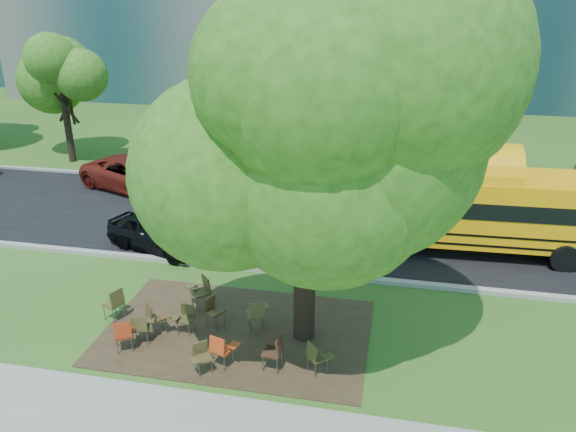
% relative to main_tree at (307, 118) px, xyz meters
% --- Properties ---
extents(ground, '(160.00, 160.00, 0.00)m').
position_rel_main_tree_xyz_m(ground, '(-2.80, 0.35, -5.84)').
color(ground, '#2A541A').
rests_on(ground, ground).
extents(dirt_patch, '(7.00, 4.50, 0.03)m').
position_rel_main_tree_xyz_m(dirt_patch, '(-1.80, -0.15, -5.82)').
color(dirt_patch, '#382819').
rests_on(dirt_patch, ground).
extents(asphalt_road, '(80.00, 8.00, 0.04)m').
position_rel_main_tree_xyz_m(asphalt_road, '(-2.80, 7.35, -5.82)').
color(asphalt_road, black).
rests_on(asphalt_road, ground).
extents(kerb_near, '(80.00, 0.25, 0.14)m').
position_rel_main_tree_xyz_m(kerb_near, '(-2.80, 3.35, -5.77)').
color(kerb_near, gray).
rests_on(kerb_near, ground).
extents(kerb_far, '(80.00, 0.25, 0.14)m').
position_rel_main_tree_xyz_m(kerb_far, '(-2.80, 11.45, -5.77)').
color(kerb_far, gray).
rests_on(kerb_far, ground).
extents(bg_tree_0, '(5.20, 5.20, 7.18)m').
position_rel_main_tree_xyz_m(bg_tree_0, '(-14.80, 13.35, -1.27)').
color(bg_tree_0, black).
rests_on(bg_tree_0, ground).
extents(bg_tree_2, '(4.80, 4.80, 6.62)m').
position_rel_main_tree_xyz_m(bg_tree_2, '(-7.80, 16.35, -1.62)').
color(bg_tree_2, black).
rests_on(bg_tree_2, ground).
extents(bg_tree_3, '(5.60, 5.60, 7.84)m').
position_rel_main_tree_xyz_m(bg_tree_3, '(5.20, 14.35, -0.81)').
color(bg_tree_3, black).
rests_on(bg_tree_3, ground).
extents(main_tree, '(7.20, 7.20, 9.45)m').
position_rel_main_tree_xyz_m(main_tree, '(0.00, 0.00, 0.00)').
color(main_tree, black).
rests_on(main_tree, ground).
extents(school_bus, '(11.41, 2.99, 2.77)m').
position_rel_main_tree_xyz_m(school_bus, '(4.75, 6.34, -4.24)').
color(school_bus, '#FFA508').
rests_on(school_bus, ground).
extents(chair_0, '(0.61, 0.74, 0.90)m').
position_rel_main_tree_xyz_m(chair_0, '(-4.30, -1.53, -5.28)').
color(chair_0, '#A32E11').
rests_on(chair_0, ground).
extents(chair_1, '(0.76, 0.60, 0.89)m').
position_rel_main_tree_xyz_m(chair_1, '(-3.88, -0.65, -5.29)').
color(chair_1, '#4B361A').
rests_on(chair_1, ground).
extents(chair_2, '(0.60, 0.65, 0.88)m').
position_rel_main_tree_xyz_m(chair_2, '(-4.03, -1.14, -5.30)').
color(chair_2, '#443F1D').
rests_on(chair_2, ground).
extents(chair_3, '(0.55, 0.48, 0.81)m').
position_rel_main_tree_xyz_m(chair_3, '(-3.12, -0.43, -5.34)').
color(chair_3, '#433E1D').
rests_on(chair_3, ground).
extents(chair_4, '(0.71, 0.56, 0.91)m').
position_rel_main_tree_xyz_m(chair_4, '(-1.71, -1.67, -5.27)').
color(chair_4, '#C03C14').
rests_on(chair_4, ground).
extents(chair_5, '(0.54, 0.68, 0.79)m').
position_rel_main_tree_xyz_m(chair_5, '(-2.14, -1.94, -5.35)').
color(chair_5, '#4D4121').
rests_on(chair_5, ground).
extents(chair_6, '(0.55, 0.64, 0.93)m').
position_rel_main_tree_xyz_m(chair_6, '(-0.45, -1.46, -5.26)').
color(chair_6, '#3E2316').
rests_on(chair_6, ground).
extents(chair_7, '(0.73, 0.58, 0.85)m').
position_rel_main_tree_xyz_m(chair_7, '(0.55, -1.44, -5.31)').
color(chair_7, '#423F1C').
rests_on(chair_7, ground).
extents(chair_8, '(0.61, 0.77, 0.96)m').
position_rel_main_tree_xyz_m(chair_8, '(-5.23, -0.22, -5.25)').
color(chair_8, '#4D4721').
rests_on(chair_8, ground).
extents(chair_9, '(0.84, 0.66, 0.97)m').
position_rel_main_tree_xyz_m(chair_9, '(-3.12, 0.86, -5.24)').
color(chair_9, '#43401D').
rests_on(chair_9, ground).
extents(chair_10, '(0.55, 0.70, 0.86)m').
position_rel_main_tree_xyz_m(chair_10, '(-2.50, 0.01, -5.31)').
color(chair_10, '#4F381C').
rests_on(chair_10, ground).
extents(chair_11, '(0.62, 0.71, 0.90)m').
position_rel_main_tree_xyz_m(chair_11, '(-1.28, 0.06, -5.28)').
color(chair_11, brown).
rests_on(chair_11, ground).
extents(black_car, '(4.09, 2.65, 1.30)m').
position_rel_main_tree_xyz_m(black_car, '(-5.92, 4.21, -5.19)').
color(black_car, black).
rests_on(black_car, ground).
extents(bg_car_red, '(5.89, 4.26, 1.49)m').
position_rel_main_tree_xyz_m(bg_car_red, '(-9.42, 9.82, -5.09)').
color(bg_car_red, '#601810').
rests_on(bg_car_red, ground).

